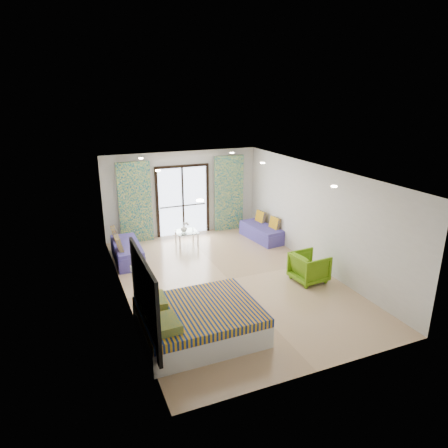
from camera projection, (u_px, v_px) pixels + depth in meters
name	position (u px, v px, depth m)	size (l,w,h in m)	color
floor	(228.00, 280.00, 9.93)	(5.00, 7.50, 0.01)	tan
ceiling	(229.00, 172.00, 9.09)	(5.00, 7.50, 0.01)	silver
wall_back	(182.00, 194.00, 12.80)	(5.00, 0.01, 2.70)	silver
wall_front	(323.00, 300.00, 6.23)	(5.00, 0.01, 2.70)	silver
wall_left	(122.00, 243.00, 8.60)	(0.01, 7.50, 2.70)	silver
wall_right	(316.00, 216.00, 10.43)	(0.01, 7.50, 2.70)	silver
balcony_door	(183.00, 197.00, 12.80)	(1.76, 0.08, 2.28)	black
balcony_rail	(183.00, 206.00, 12.91)	(1.52, 0.03, 0.04)	#595451
curtain_left	(135.00, 203.00, 12.10)	(1.00, 0.10, 2.50)	silver
curtain_right	(229.00, 193.00, 13.24)	(1.00, 0.10, 2.50)	silver
downlight_a	(200.00, 200.00, 6.83)	(0.12, 0.12, 0.02)	#FFE0B2
downlight_b	(334.00, 186.00, 7.86)	(0.12, 0.12, 0.02)	#FFE0B2
downlight_c	(158.00, 171.00, 9.46)	(0.12, 0.12, 0.02)	#FFE0B2
downlight_d	(263.00, 163.00, 10.49)	(0.12, 0.12, 0.02)	#FFE0B2
downlight_e	(141.00, 158.00, 11.22)	(0.12, 0.12, 0.02)	#FFE0B2
downlight_f	(232.00, 153.00, 12.24)	(0.12, 0.12, 0.02)	#FFE0B2
headboard	(144.00, 296.00, 6.95)	(0.06, 2.10, 1.50)	black
switch_plate	(131.00, 269.00, 8.04)	(0.02, 0.10, 0.10)	silver
bed	(198.00, 321.00, 7.54)	(2.21, 1.80, 0.76)	silver
daybed_left	(127.00, 251.00, 11.00)	(0.72, 1.78, 0.87)	#483F96
daybed_right	(262.00, 232.00, 12.60)	(0.83, 1.70, 0.81)	#483F96
coffee_table	(186.00, 233.00, 12.13)	(0.67, 0.67, 0.74)	silver
vase	(184.00, 228.00, 12.07)	(0.20, 0.21, 0.20)	white
armchair	(309.00, 266.00, 9.75)	(0.77, 0.72, 0.79)	#629713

